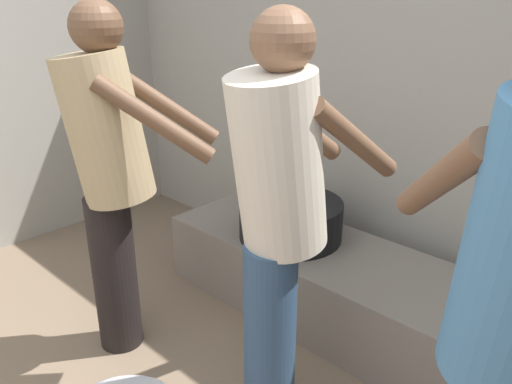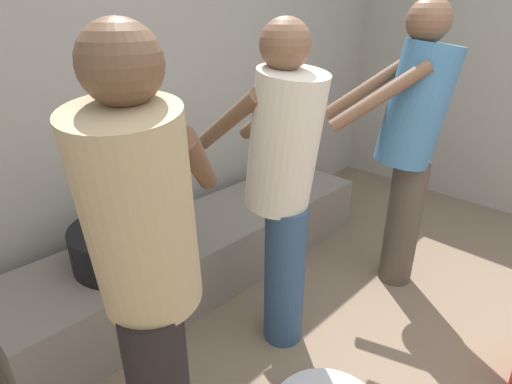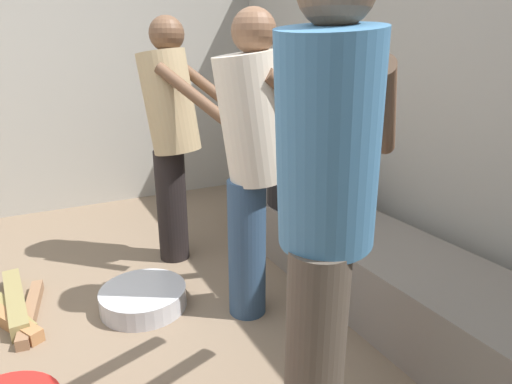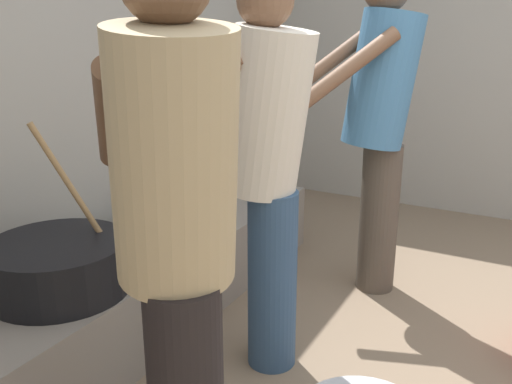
# 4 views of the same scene
# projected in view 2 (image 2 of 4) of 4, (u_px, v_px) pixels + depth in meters

# --- Properties ---
(block_enclosure_rear) EXTENTS (5.02, 0.20, 2.13)m
(block_enclosure_rear) POSITION_uv_depth(u_px,v_px,m) (149.00, 98.00, 2.56)
(block_enclosure_rear) COLOR #9E998E
(block_enclosure_rear) RESTS_ON ground_plane
(hearth_ledge) EXTENTS (2.39, 0.60, 0.38)m
(hearth_ledge) POSITION_uv_depth(u_px,v_px,m) (206.00, 248.00, 2.58)
(hearth_ledge) COLOR slate
(hearth_ledge) RESTS_ON ground_plane
(cooking_pot_main) EXTENTS (0.54, 0.54, 0.65)m
(cooking_pot_main) POSITION_uv_depth(u_px,v_px,m) (125.00, 242.00, 2.10)
(cooking_pot_main) COLOR black
(cooking_pot_main) RESTS_ON hearth_ledge
(cook_in_blue_shirt) EXTENTS (0.69, 0.71, 1.64)m
(cook_in_blue_shirt) POSITION_uv_depth(u_px,v_px,m) (411.00, 136.00, 2.23)
(cook_in_blue_shirt) COLOR #4C4238
(cook_in_blue_shirt) RESTS_ON ground_plane
(cook_in_cream_shirt) EXTENTS (0.38, 0.68, 1.56)m
(cook_in_cream_shirt) POSITION_uv_depth(u_px,v_px,m) (283.00, 178.00, 1.82)
(cook_in_cream_shirt) COLOR navy
(cook_in_cream_shirt) RESTS_ON ground_plane
(cook_in_tan_shirt) EXTENTS (0.69, 0.69, 1.57)m
(cook_in_tan_shirt) POSITION_uv_depth(u_px,v_px,m) (147.00, 266.00, 1.19)
(cook_in_tan_shirt) COLOR black
(cook_in_tan_shirt) RESTS_ON ground_plane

